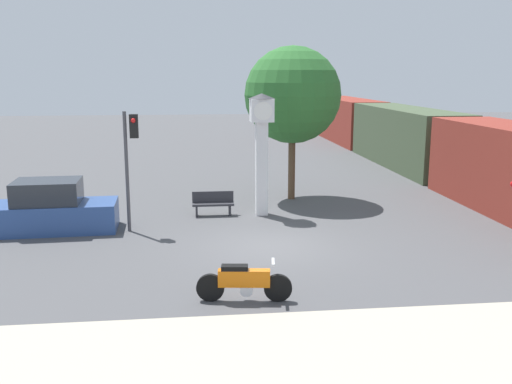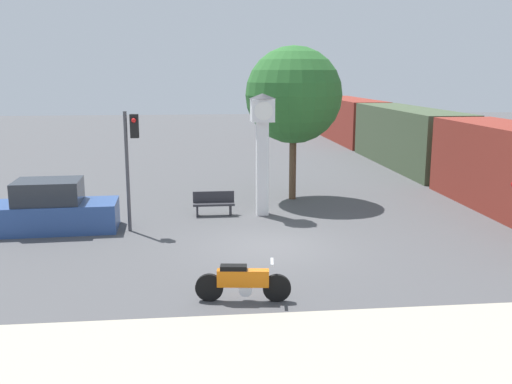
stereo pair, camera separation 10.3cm
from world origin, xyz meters
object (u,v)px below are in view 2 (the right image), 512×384
clock_tower (262,136)px  street_tree (294,95)px  bench (214,203)px  traffic_light (131,150)px  parked_car (54,210)px  freight_train (408,137)px  motorcycle (243,282)px

clock_tower → street_tree: (1.65, 2.68, 1.42)m
street_tree → bench: 5.93m
traffic_light → street_tree: (6.37, 4.55, 1.63)m
clock_tower → parked_car: bearing=-168.5°
clock_tower → street_tree: size_ratio=0.71×
clock_tower → parked_car: clock_tower is taller
street_tree → bench: (-3.53, -2.60, -4.00)m
freight_train → street_tree: bearing=-134.9°
street_tree → parked_car: (-9.14, -4.21, -3.74)m
clock_tower → street_tree: 3.45m
parked_car → traffic_light: bearing=-9.5°
motorcycle → freight_train: (11.43, 19.54, 1.21)m
motorcycle → parked_car: size_ratio=0.54×
motorcycle → clock_tower: size_ratio=0.49×
freight_train → bench: freight_train is taller
motorcycle → bench: 8.63m
motorcycle → parked_car: 9.24m
motorcycle → traffic_light: 7.79m
traffic_light → parked_car: traffic_light is taller
traffic_light → street_tree: 8.00m
freight_train → street_tree: street_tree is taller
clock_tower → bench: bearing=177.4°
traffic_light → bench: (2.85, 1.95, -2.37)m
clock_tower → bench: 3.19m
bench → traffic_light: bearing=-145.5°
clock_tower → motorcycle: bearing=-99.8°
freight_train → parked_car: size_ratio=8.97×
street_tree → motorcycle: bearing=-105.6°
motorcycle → parked_car: parked_car is taller
bench → street_tree: bearing=36.4°
clock_tower → parked_car: size_ratio=1.09×
motorcycle → freight_train: 22.67m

